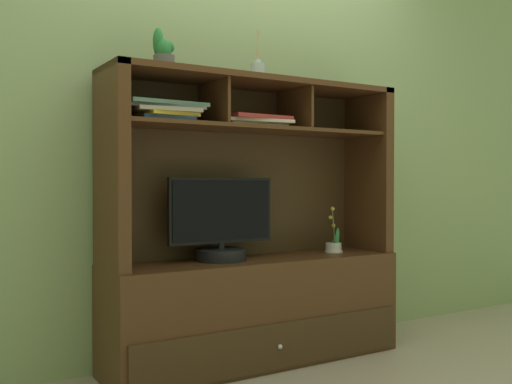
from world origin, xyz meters
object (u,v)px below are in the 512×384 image
object	(u,v)px
magazine_stack_left	(165,111)
potted_orchid	(334,245)
diffuser_bottle	(258,70)
magazine_stack_centre	(253,121)
tv_monitor	(221,227)
media_console	(255,276)
potted_succulent	(163,53)

from	to	relation	value
magazine_stack_left	potted_orchid	bearing A→B (deg)	2.61
diffuser_bottle	magazine_stack_centre	bearing A→B (deg)	140.42
tv_monitor	potted_orchid	distance (m)	0.74
potted_orchid	diffuser_bottle	size ratio (longest dim) A/B	1.02
media_console	potted_succulent	bearing A→B (deg)	-177.16
media_console	potted_orchid	size ratio (longest dim) A/B	6.17
diffuser_bottle	media_console	bearing A→B (deg)	90.00
tv_monitor	diffuser_bottle	size ratio (longest dim) A/B	2.27
media_console	potted_orchid	distance (m)	0.55
media_console	diffuser_bottle	world-z (taller)	diffuser_bottle
magazine_stack_centre	diffuser_bottle	world-z (taller)	diffuser_bottle
media_console	tv_monitor	bearing A→B (deg)	177.23
tv_monitor	diffuser_bottle	bearing A→B (deg)	-10.46
potted_orchid	potted_succulent	xyz separation A→B (m)	(-1.07, -0.02, 0.98)
diffuser_bottle	potted_succulent	bearing A→B (deg)	179.93
media_console	tv_monitor	world-z (taller)	media_console
media_console	magazine_stack_centre	world-z (taller)	media_console
potted_orchid	magazine_stack_centre	size ratio (longest dim) A/B	0.65
tv_monitor	potted_orchid	size ratio (longest dim) A/B	2.23
potted_succulent	media_console	bearing A→B (deg)	2.84
potted_orchid	potted_succulent	size ratio (longest dim) A/B	1.32
potted_orchid	media_console	bearing A→B (deg)	178.89
potted_orchid	potted_succulent	distance (m)	1.45
media_console	magazine_stack_left	distance (m)	1.00
media_console	magazine_stack_left	size ratio (longest dim) A/B	4.12
potted_orchid	tv_monitor	bearing A→B (deg)	178.43
magazine_stack_centre	potted_succulent	distance (m)	0.60
media_console	potted_succulent	size ratio (longest dim) A/B	8.15
tv_monitor	magazine_stack_centre	xyz separation A→B (m)	(0.18, -0.02, 0.56)
magazine_stack_centre	tv_monitor	bearing A→B (deg)	173.32
magazine_stack_centre	diffuser_bottle	bearing A→B (deg)	-39.58
potted_orchid	magazine_stack_centre	xyz separation A→B (m)	(-0.55, -0.00, 0.69)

